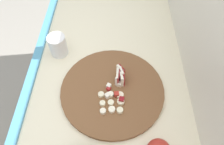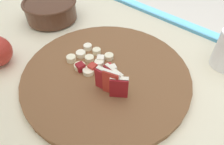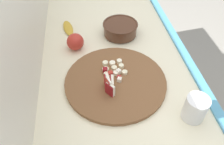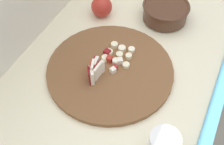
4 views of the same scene
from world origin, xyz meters
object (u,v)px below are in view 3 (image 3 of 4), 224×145
apple_dice_pile (113,75)px  whole_apple (75,42)px  cutting_board (115,81)px  ceramic_bowl (120,28)px  small_jar (195,108)px  apple_wedge_fan (110,85)px  banana_peel (68,28)px  banana_slice_rows (113,68)px

apple_dice_pile → whole_apple: (0.23, 0.15, 0.02)m
cutting_board → ceramic_bowl: size_ratio=2.35×
cutting_board → small_jar: size_ratio=4.24×
apple_wedge_fan → ceramic_bowl: apple_wedge_fan is taller
apple_dice_pile → banana_peel: bearing=24.5°
small_jar → apple_dice_pile: bearing=49.1°
banana_slice_rows → ceramic_bowl: 0.28m
cutting_board → apple_dice_pile: apple_dice_pile is taller
apple_dice_pile → small_jar: bearing=-130.9°
cutting_board → whole_apple: size_ratio=5.15×
apple_wedge_fan → ceramic_bowl: (0.38, -0.11, -0.00)m
cutting_board → apple_dice_pile: (0.02, 0.01, 0.02)m
apple_dice_pile → banana_slice_rows: (0.05, -0.01, -0.00)m
cutting_board → banana_peel: size_ratio=2.92×
apple_wedge_fan → banana_slice_rows: 0.12m
cutting_board → ceramic_bowl: (0.33, -0.08, 0.03)m
apple_wedge_fan → banana_slice_rows: (0.11, -0.03, -0.02)m
cutting_board → apple_wedge_fan: bearing=146.7°
banana_peel → apple_wedge_fan: bearing=-161.0°
banana_slice_rows → banana_peel: 0.40m
ceramic_bowl → banana_peel: (0.09, 0.27, -0.03)m
apple_dice_pile → banana_peel: apple_dice_pile is taller
banana_slice_rows → small_jar: bearing=-137.3°
ceramic_bowl → banana_peel: ceramic_bowl is taller
banana_slice_rows → cutting_board: bearing=179.3°
apple_dice_pile → whole_apple: 0.27m
apple_wedge_fan → banana_peel: bearing=19.0°
banana_slice_rows → whole_apple: 0.24m
apple_wedge_fan → banana_slice_rows: bearing=-15.8°
apple_wedge_fan → banana_slice_rows: size_ratio=0.78×
cutting_board → banana_slice_rows: banana_slice_rows is taller
apple_wedge_fan → small_jar: small_jar is taller
apple_wedge_fan → whole_apple: whole_apple is taller
apple_dice_pile → banana_slice_rows: apple_dice_pile is taller
ceramic_bowl → small_jar: bearing=-162.1°
whole_apple → apple_dice_pile: bearing=-147.6°
cutting_board → small_jar: (-0.20, -0.25, 0.04)m
cutting_board → apple_wedge_fan: 0.07m
banana_slice_rows → banana_peel: (0.35, 0.19, -0.01)m
cutting_board → apple_dice_pile: size_ratio=4.43×
apple_wedge_fan → small_jar: size_ratio=0.81×
small_jar → banana_slice_rows: bearing=42.7°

